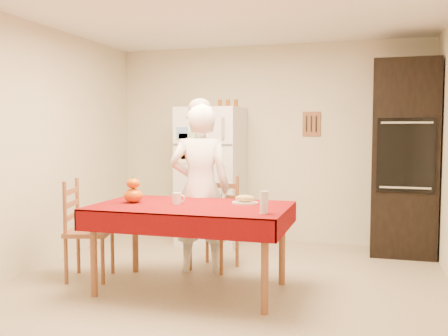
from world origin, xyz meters
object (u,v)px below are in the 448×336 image
at_px(pumpkin_lower, 133,196).
at_px(bread_plate, 245,203).
at_px(seated_woman, 200,188).
at_px(coffee_mug, 177,198).
at_px(chair_left, 83,226).
at_px(oven_cabinet, 404,158).
at_px(dining_table, 191,213).
at_px(wine_glass, 264,202).
at_px(refrigerator, 211,176).
at_px(chair_far, 217,219).

xyz_separation_m(pumpkin_lower, bread_plate, (0.99, 0.21, -0.06)).
height_order(seated_woman, coffee_mug, seated_woman).
relative_size(chair_left, coffee_mug, 9.50).
distance_m(oven_cabinet, dining_table, 2.70).
bearing_deg(dining_table, pumpkin_lower, -178.71).
bearing_deg(chair_left, wine_glass, -114.45).
height_order(refrigerator, wine_glass, refrigerator).
relative_size(seated_woman, coffee_mug, 16.74).
distance_m(wine_glass, bread_plate, 0.54).
bearing_deg(pumpkin_lower, coffee_mug, 4.11).
bearing_deg(bread_plate, coffee_mug, -162.68).
relative_size(refrigerator, bread_plate, 7.08).
bearing_deg(wine_glass, pumpkin_lower, 168.72).
bearing_deg(refrigerator, seated_woman, -77.17).
distance_m(dining_table, chair_left, 1.13).
bearing_deg(refrigerator, coffee_mug, -81.58).
bearing_deg(chair_far, seated_woman, -113.18).
bearing_deg(oven_cabinet, dining_table, -134.21).
bearing_deg(chair_left, bread_plate, -99.18).
relative_size(oven_cabinet, wine_glass, 12.50).
relative_size(chair_far, seated_woman, 0.57).
relative_size(refrigerator, dining_table, 1.00).
distance_m(oven_cabinet, seated_woman, 2.40).
xyz_separation_m(chair_left, bread_plate, (1.55, 0.16, 0.26)).
distance_m(refrigerator, coffee_mug, 1.87).
height_order(refrigerator, seated_woman, refrigerator).
bearing_deg(refrigerator, oven_cabinet, 1.18).
xyz_separation_m(oven_cabinet, chair_left, (-2.98, -1.88, -0.59)).
distance_m(oven_cabinet, wine_glass, 2.48).
bearing_deg(oven_cabinet, refrigerator, -178.82).
xyz_separation_m(chair_left, wine_glass, (1.82, -0.30, 0.34)).
xyz_separation_m(coffee_mug, pumpkin_lower, (-0.41, -0.03, 0.01)).
bearing_deg(pumpkin_lower, wine_glass, -11.28).
height_order(chair_left, seated_woman, seated_woman).
distance_m(seated_woman, pumpkin_lower, 0.75).
xyz_separation_m(pumpkin_lower, wine_glass, (1.26, -0.25, 0.02)).
xyz_separation_m(oven_cabinet, pumpkin_lower, (-2.42, -1.93, -0.27)).
distance_m(oven_cabinet, pumpkin_lower, 3.10).
bearing_deg(oven_cabinet, pumpkin_lower, -141.40).
relative_size(refrigerator, seated_woman, 1.02).
distance_m(refrigerator, bread_plate, 1.88).
xyz_separation_m(seated_woman, pumpkin_lower, (-0.42, -0.62, -0.01)).
bearing_deg(chair_far, wine_glass, -43.71).
relative_size(chair_left, pumpkin_lower, 5.50).
bearing_deg(pumpkin_lower, chair_left, 174.58).
height_order(chair_far, coffee_mug, chair_far).
height_order(chair_left, bread_plate, chair_left).
distance_m(chair_left, pumpkin_lower, 0.65).
relative_size(refrigerator, chair_left, 1.79).
bearing_deg(refrigerator, dining_table, -77.47).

